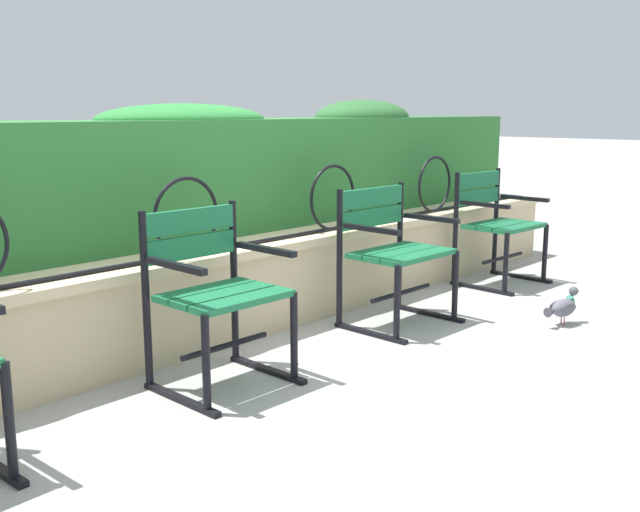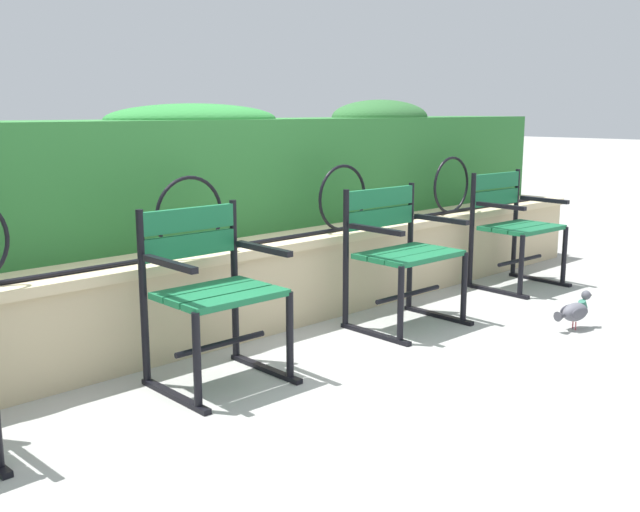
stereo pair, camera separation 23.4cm
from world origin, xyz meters
name	(u,v)px [view 2 (the right image)]	position (x,y,z in m)	size (l,w,h in m)	color
ground_plane	(329,363)	(0.00, 0.00, 0.00)	(60.00, 60.00, 0.00)	#9E9E99
stone_wall	(240,288)	(0.00, 0.74, 0.27)	(6.79, 0.41, 0.52)	#C6B289
iron_arch_fence	(200,221)	(-0.31, 0.66, 0.70)	(6.26, 0.02, 0.42)	black
hedge_row	(192,171)	(0.04, 1.23, 0.91)	(6.65, 0.64, 0.83)	#2D7033
park_chair_centre_left	(210,288)	(-0.58, 0.22, 0.45)	(0.57, 0.53, 0.83)	#19663D
park_chair_centre_right	(400,250)	(0.80, 0.21, 0.46)	(0.63, 0.53, 0.83)	#19663D
park_chair_rightmost	(513,224)	(2.17, 0.28, 0.46)	(0.61, 0.55, 0.83)	#19663D
pigeon_near_chairs	(575,311)	(1.46, -0.59, 0.11)	(0.29, 0.14, 0.22)	#5B5B66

